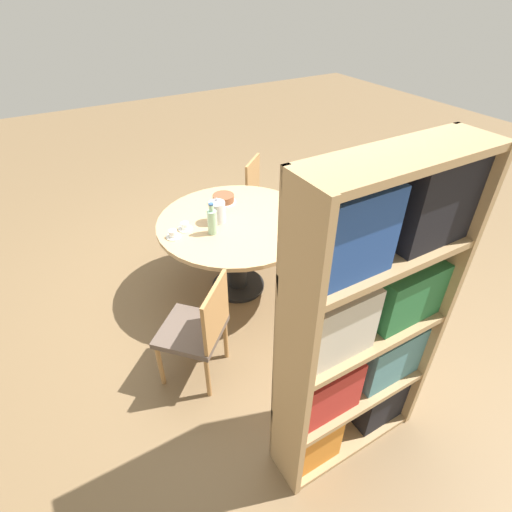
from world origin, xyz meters
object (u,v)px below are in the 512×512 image
object	(u,v)px
chair_b	(199,328)
cup_a	(173,235)
bookshelf	(362,331)
cake_main	(223,199)
coffee_pot	(217,211)
chair_a	(265,196)
water_bottle	(212,221)
cup_b	(185,227)

from	to	relation	value
chair_b	cup_a	size ratio (longest dim) A/B	7.14
bookshelf	cake_main	distance (m)	2.00
coffee_pot	cup_a	distance (m)	0.42
cake_main	cup_a	distance (m)	0.68
chair_a	chair_b	world-z (taller)	same
chair_a	cake_main	distance (m)	0.83
water_bottle	bookshelf	bearing A→B (deg)	94.16
cake_main	cup_a	xyz separation A→B (m)	(0.60, 0.32, -0.01)
bookshelf	cup_a	world-z (taller)	bookshelf
water_bottle	chair_b	bearing A→B (deg)	56.29
bookshelf	coffee_pot	distance (m)	1.71
chair_a	chair_b	xyz separation A→B (m)	(1.41, 1.45, 0.00)
chair_a	water_bottle	xyz separation A→B (m)	(0.97, 0.79, 0.38)
water_bottle	cup_a	distance (m)	0.33
chair_b	coffee_pot	bearing A→B (deg)	-167.89
chair_b	coffee_pot	world-z (taller)	coffee_pot
chair_b	bookshelf	xyz separation A→B (m)	(-0.55, 0.91, 0.50)
cup_a	cup_b	bearing A→B (deg)	-153.30
bookshelf	cake_main	size ratio (longest dim) A/B	8.54
coffee_pot	water_bottle	size ratio (longest dim) A/B	0.83
cup_a	coffee_pot	bearing A→B (deg)	-174.50
bookshelf	coffee_pot	bearing A→B (deg)	90.09
chair_b	cake_main	world-z (taller)	chair_b
chair_b	cake_main	size ratio (longest dim) A/B	3.79
cup_a	chair_b	bearing A→B (deg)	79.56
bookshelf	chair_a	bearing A→B (deg)	69.97
bookshelf	water_bottle	distance (m)	1.57
chair_b	cake_main	distance (m)	1.34
bookshelf	cake_main	xyz separation A→B (m)	(-0.19, -1.98, -0.19)
chair_a	bookshelf	xyz separation A→B (m)	(0.86, 2.36, 0.50)
coffee_pot	cup_a	xyz separation A→B (m)	(0.41, 0.04, -0.08)
cake_main	cup_a	bearing A→B (deg)	27.64
chair_a	chair_b	size ratio (longest dim) A/B	1.00
coffee_pot	cup_a	bearing A→B (deg)	5.50
chair_a	chair_b	bearing A→B (deg)	-175.44
chair_b	cup_a	xyz separation A→B (m)	(-0.14, -0.76, 0.30)
water_bottle	chair_a	bearing A→B (deg)	-140.85
cake_main	water_bottle	bearing A→B (deg)	53.98
chair_b	bookshelf	distance (m)	1.18
cup_a	cake_main	bearing A→B (deg)	-152.36
bookshelf	coffee_pot	size ratio (longest dim) A/B	8.61
chair_b	bookshelf	size ratio (longest dim) A/B	0.44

